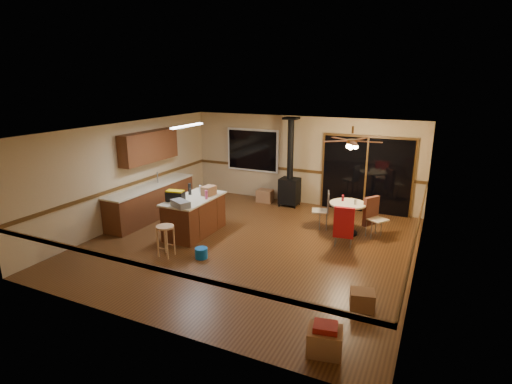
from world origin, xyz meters
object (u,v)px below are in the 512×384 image
Objects in this scene: dining_table at (347,213)px; bar_stool at (166,241)px; kitchen_island at (195,216)px; blue_bucket at (201,253)px; chair_right at (372,211)px; chair_near at (344,222)px; chair_left at (325,206)px; wood_stove at (290,182)px; toolbox_grey at (180,204)px; box_corner_a at (325,341)px; box_under_window at (265,196)px; box_corner_b at (362,300)px; toolbox_black at (175,197)px.

bar_stool is at bearing -137.28° from dining_table.
blue_bucket is at bearing -51.35° from kitchen_island.
bar_stool is at bearing -140.40° from chair_right.
kitchen_island is at bearing -169.03° from chair_near.
blue_bucket is at bearing -123.22° from chair_left.
kitchen_island is 3.26× the size of chair_left.
wood_stove is 2.54m from dining_table.
toolbox_grey is at bearing -80.24° from kitchen_island.
toolbox_grey reaches higher than box_corner_a.
toolbox_grey is 0.67× the size of chair_right.
blue_bucket is (0.72, 0.24, -0.23)m from bar_stool.
box_under_window is (0.36, 3.81, -0.78)m from toolbox_grey.
chair_right is at bearing 23.63° from kitchen_island.
kitchen_island is 4.24m from chair_right.
blue_bucket is 4.25m from box_under_window.
dining_table is 1.85× the size of box_corner_a.
kitchen_island is at bearing -98.90° from box_under_window.
kitchen_island is 3.33m from wood_stove.
wood_stove is at bearing 136.49° from chair_left.
toolbox_grey is at bearing -147.41° from chair_right.
box_under_window is (0.30, 4.46, -0.15)m from bar_stool.
chair_left is 0.74× the size of chair_near.
bar_stool is at bearing 157.64° from box_corner_a.
kitchen_island is at bearing 97.65° from bar_stool.
toolbox_black is at bearing 164.87° from box_corner_b.
chair_left and chair_right have the same top height.
chair_left is at bearing 115.55° from box_corner_b.
wood_stove reaches higher than dining_table.
box_corner_b is (4.33, -1.64, -0.30)m from kitchen_island.
box_corner_b is (3.43, -0.51, 0.04)m from blue_bucket.
toolbox_grey is at bearing -157.60° from chair_near.
box_corner_b is at bearing -64.45° from chair_left.
box_under_window is at bearing 86.12° from bar_stool.
toolbox_grey is at bearing 151.64° from blue_bucket.
box_corner_b is (0.99, -3.19, -0.37)m from dining_table.
toolbox_black is at bearing 113.34° from bar_stool.
blue_bucket is at bearing 18.17° from bar_stool.
chair_right reaches higher than blue_bucket.
box_corner_a is (3.89, -1.60, -0.16)m from bar_stool.
dining_table is at bearing 28.77° from toolbox_black.
bar_stool is at bearing -130.03° from chair_left.
chair_near reaches higher than bar_stool.
bar_stool is (-1.12, -4.41, -0.39)m from wood_stove.
blue_bucket is (0.90, -1.13, -0.34)m from kitchen_island.
toolbox_grey is 3.63m from chair_near.
wood_stove is at bearing -3.51° from box_under_window.
toolbox_black is 0.59× the size of chair_near.
wood_stove is 3.22m from chair_near.
box_corner_a is (3.17, -1.84, 0.07)m from blue_bucket.
toolbox_grey is 0.91m from bar_stool.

